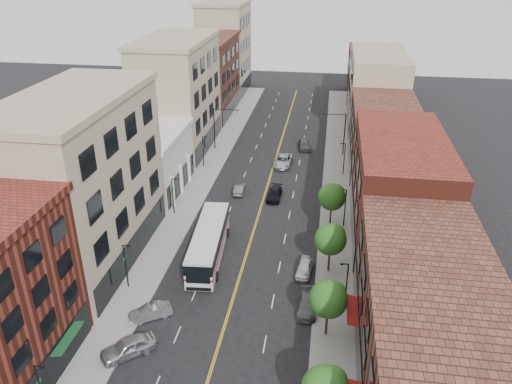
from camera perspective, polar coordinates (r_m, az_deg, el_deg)
The scene contains 33 objects.
ground at distance 45.23m, azimuth -4.66°, elevation -18.14°, with size 220.00×220.00×0.00m, color black.
sidewalk_left at distance 75.68m, azimuth -6.15°, elevation 1.43°, with size 4.00×110.00×0.15m, color gray.
sidewalk_right at distance 73.45m, azimuth 9.14°, elevation 0.44°, with size 4.00×110.00×0.15m, color gray.
bldg_l_tanoffice at distance 55.81m, azimuth -19.19°, elevation 0.81°, with size 10.00×22.00×18.00m, color tan.
bldg_l_white at distance 72.71m, azimuth -12.44°, elevation 3.26°, with size 10.00×14.00×8.00m, color silver.
bldg_l_far_a at distance 86.29m, azimuth -8.87°, elevation 10.71°, with size 10.00×20.00×18.00m, color tan.
bldg_l_far_b at distance 105.31m, azimuth -5.63°, elevation 12.84°, with size 10.00×20.00×15.00m, color #522A21.
bldg_l_far_c at distance 121.97m, azimuth -3.60°, elevation 15.93°, with size 10.00×16.00×20.00m, color tan.
bldg_r_near at distance 41.98m, azimuth 19.15°, elevation -14.80°, with size 10.00×26.00×10.00m, color #522A21.
bldg_r_mid at distance 61.58m, azimuth 15.96°, elevation 0.59°, with size 10.00×22.00×12.00m, color maroon.
bldg_r_far_a at distance 81.30m, azimuth 14.39°, elevation 6.27°, with size 10.00×20.00×10.00m, color #522A21.
bldg_r_far_b at distance 100.78m, azimuth 13.61°, elevation 11.35°, with size 10.00×22.00×14.00m, color tan.
bldg_r_far_c at distance 120.53m, azimuth 12.92°, elevation 13.04°, with size 10.00×18.00×11.00m, color #522A21.
tree_r_1 at distance 44.80m, azimuth 8.40°, elevation -11.88°, with size 3.40×3.40×5.59m.
tree_r_2 at distance 53.06m, azimuth 8.61°, elevation -5.27°, with size 3.40×3.40×5.59m.
tree_r_3 at distance 61.84m, azimuth 8.76°, elevation -0.48°, with size 3.40×3.40×5.59m.
lamp_l_1 at distance 52.30m, azimuth -14.66°, elevation -7.92°, with size 0.81×0.55×5.05m.
lamp_l_2 at distance 65.20m, azimuth -9.45°, elevation -0.21°, with size 0.81×0.55×5.05m.
lamp_l_3 at distance 79.24m, azimuth -6.03°, elevation 4.88°, with size 0.81×0.55×5.05m.
lamp_r_1 at distance 48.70m, azimuth 10.27°, elevation -10.24°, with size 0.81×0.55×5.05m.
lamp_r_2 at distance 62.35m, azimuth 10.12°, elevation -1.55°, with size 0.81×0.55×5.05m.
lamp_r_3 at distance 76.91m, azimuth 10.02°, elevation 3.94°, with size 0.81×0.55×5.05m.
signal_mast_left at distance 85.82m, azimuth -4.33°, elevation 7.82°, with size 4.49×0.18×7.20m.
signal_mast_right at distance 83.81m, azimuth 9.61°, elevation 7.07°, with size 4.49×0.18×7.20m.
city_bus at distance 56.23m, azimuth -5.43°, elevation -5.64°, with size 4.01×13.66×3.47m.
car_angle_a at distance 45.99m, azimuth -14.39°, elevation -16.77°, with size 1.92×4.76×1.62m, color #A9ABB1.
car_angle_b at distance 49.33m, azimuth -11.98°, elevation -13.27°, with size 1.40×4.01×1.32m, color #B4B6BC.
car_parked_mid at distance 49.43m, azimuth 5.85°, elevation -12.65°, with size 1.85×4.54×1.32m, color #545459.
car_parked_far at distance 54.28m, azimuth 5.57°, elevation -8.60°, with size 1.65×4.09×1.39m, color #BBBCC3.
car_lane_behind at distance 71.09m, azimuth -1.89°, elevation 0.38°, with size 1.35×3.88×1.28m, color #55555A.
car_lane_a at distance 69.46m, azimuth 2.13°, elevation -0.25°, with size 1.85×4.56×1.32m, color black.
car_lane_b at distance 80.25m, azimuth 3.13°, elevation 3.57°, with size 2.55×5.52×1.53m, color silver.
car_lane_c at distance 87.38m, azimuth 5.52°, elevation 5.44°, with size 1.92×4.76×1.62m, color #444449.
Camera 1 is at (8.30, -31.36, 31.52)m, focal length 35.00 mm.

